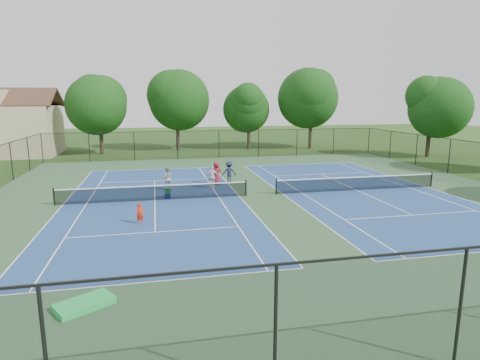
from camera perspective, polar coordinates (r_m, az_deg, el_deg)
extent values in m
plane|color=#234716|center=(26.98, 3.02, -2.15)|extent=(140.00, 140.00, 0.00)
cube|color=#294A2C|center=(26.98, 3.02, -2.15)|extent=(36.00, 36.00, 0.01)
cube|color=navy|center=(26.10, -12.02, -2.83)|extent=(10.97, 23.77, 0.00)
cube|color=white|center=(37.74, -12.07, 1.52)|extent=(10.97, 0.06, 0.00)
cube|color=white|center=(14.84, -11.88, -13.93)|extent=(10.97, 0.06, 0.00)
cube|color=white|center=(26.71, -23.88, -3.24)|extent=(0.06, 23.77, 0.00)
cube|color=white|center=(26.63, -0.13, -2.29)|extent=(0.06, 23.77, 0.00)
cube|color=white|center=(26.45, -20.97, -3.15)|extent=(0.06, 23.77, 0.00)
cube|color=white|center=(26.39, -3.05, -2.43)|extent=(0.06, 23.77, 0.00)
cube|color=white|center=(32.35, -12.05, -0.10)|extent=(8.23, 0.06, 0.00)
cube|color=white|center=(19.95, -11.97, -7.25)|extent=(8.23, 0.06, 0.00)
cube|color=white|center=(26.10, -12.02, -2.82)|extent=(0.06, 12.80, 0.00)
cylinder|color=black|center=(26.69, -24.94, -2.18)|extent=(0.10, 0.10, 1.07)
cylinder|color=black|center=(26.61, 0.85, -1.15)|extent=(0.10, 0.10, 1.07)
cube|color=black|center=(25.99, -12.06, -1.85)|extent=(11.90, 0.01, 0.90)
cube|color=white|center=(25.89, -12.10, -0.81)|extent=(11.90, 0.04, 0.07)
cube|color=navy|center=(29.53, 16.26, -1.40)|extent=(10.97, 23.77, 0.00)
cube|color=white|center=(40.19, 8.31, 2.24)|extent=(10.97, 0.06, 0.00)
cube|color=white|center=(27.40, 6.08, -1.96)|extent=(0.06, 23.77, 0.00)
cube|color=white|center=(32.46, 24.84, -0.87)|extent=(0.06, 23.77, 0.00)
cube|color=white|center=(27.84, 8.77, -1.82)|extent=(0.06, 23.77, 0.00)
cube|color=white|center=(31.67, 22.85, -0.99)|extent=(0.06, 23.77, 0.00)
cube|color=white|center=(35.18, 11.38, 0.84)|extent=(8.23, 0.06, 0.00)
cube|color=white|center=(24.26, 23.37, -4.60)|extent=(8.23, 0.06, 0.00)
cube|color=white|center=(29.53, 16.26, -1.39)|extent=(0.06, 12.80, 0.00)
cylinder|color=black|center=(27.14, 5.17, -0.94)|extent=(0.10, 0.10, 1.07)
cylinder|color=black|center=(32.64, 25.57, 0.07)|extent=(0.10, 0.10, 1.07)
cube|color=black|center=(29.44, 16.31, -0.52)|extent=(11.90, 0.01, 0.90)
cube|color=white|center=(29.35, 16.36, 0.39)|extent=(11.90, 0.04, 0.07)
cylinder|color=black|center=(45.01, -26.34, 4.06)|extent=(0.08, 0.08, 3.00)
cylinder|color=black|center=(44.11, -20.66, 4.38)|extent=(0.08, 0.08, 3.00)
cylinder|color=black|center=(43.65, -14.80, 4.67)|extent=(0.08, 0.08, 3.00)
cylinder|color=black|center=(9.03, -25.89, -21.95)|extent=(0.08, 0.08, 3.00)
cylinder|color=black|center=(43.66, -8.88, 4.91)|extent=(0.08, 0.08, 3.00)
cylinder|color=black|center=(9.06, 5.05, -20.62)|extent=(0.08, 0.08, 3.00)
cylinder|color=black|center=(44.13, -3.01, 5.10)|extent=(0.08, 0.08, 3.00)
cylinder|color=black|center=(11.10, 28.81, -15.72)|extent=(0.08, 0.08, 3.00)
cylinder|color=black|center=(45.04, 2.68, 5.23)|extent=(0.08, 0.08, 3.00)
cylinder|color=black|center=(46.38, 8.09, 5.30)|extent=(0.08, 0.08, 3.00)
cylinder|color=black|center=(48.10, 13.15, 5.33)|extent=(0.08, 0.08, 3.00)
cylinder|color=black|center=(50.17, 17.84, 5.32)|extent=(0.08, 0.08, 3.00)
cylinder|color=black|center=(39.10, 27.61, 3.01)|extent=(0.08, 0.08, 3.00)
cylinder|color=black|center=(42.63, 23.80, 3.93)|extent=(0.08, 0.08, 3.00)
cylinder|color=black|center=(36.43, -29.74, 2.29)|extent=(0.08, 0.08, 3.00)
cylinder|color=black|center=(46.33, 20.58, 4.69)|extent=(0.08, 0.08, 3.00)
cylinder|color=black|center=(40.70, -27.86, 3.27)|extent=(0.08, 0.08, 3.00)
cube|color=black|center=(44.13, -3.01, 5.10)|extent=(36.00, 0.01, 3.00)
cube|color=black|center=(43.99, -3.03, 7.04)|extent=(36.00, 0.05, 0.05)
cube|color=black|center=(11.10, 28.81, -15.72)|extent=(36.00, 0.01, 3.00)
cube|color=black|center=(10.54, 29.59, -8.39)|extent=(36.00, 0.05, 0.05)
cylinder|color=#2D2116|center=(49.91, -19.12, 5.67)|extent=(0.44, 0.44, 3.78)
sphere|color=#14370F|center=(49.72, -19.40, 9.98)|extent=(6.80, 6.80, 6.80)
sphere|color=#14370F|center=(49.72, -19.45, 10.74)|extent=(5.58, 5.58, 5.58)
sphere|color=#14370F|center=(49.72, -19.51, 11.50)|extent=(4.35, 4.35, 4.35)
cylinder|color=#2D2116|center=(51.58, -8.84, 6.52)|extent=(0.44, 0.44, 4.14)
sphere|color=#14370F|center=(51.41, -8.99, 11.14)|extent=(7.60, 7.60, 7.60)
sphere|color=#14370F|center=(51.41, -9.01, 11.84)|extent=(6.23, 6.23, 6.23)
sphere|color=#14370F|center=(51.42, -9.03, 12.53)|extent=(4.86, 4.86, 4.86)
cylinder|color=#2D2116|center=(51.90, 1.26, 6.28)|extent=(0.44, 0.44, 3.42)
sphere|color=#14370F|center=(51.72, 1.27, 9.99)|extent=(6.00, 6.00, 6.00)
sphere|color=#14370F|center=(51.70, 1.28, 10.77)|extent=(4.92, 4.92, 4.92)
sphere|color=#14370F|center=(51.70, 1.28, 11.55)|extent=(3.84, 3.84, 3.84)
cylinder|color=#2D2116|center=(53.32, 9.97, 6.73)|extent=(0.44, 0.44, 4.32)
sphere|color=#14370F|center=(53.16, 10.13, 11.36)|extent=(7.80, 7.80, 7.80)
sphere|color=#14370F|center=(53.17, 10.15, 12.02)|extent=(6.40, 6.40, 6.40)
sphere|color=#14370F|center=(53.18, 10.18, 12.68)|extent=(4.99, 4.99, 4.99)
cylinder|color=#2D2116|center=(49.56, 25.20, 5.07)|extent=(0.44, 0.44, 3.60)
sphere|color=#14370F|center=(49.36, 25.56, 9.24)|extent=(6.60, 6.60, 6.60)
sphere|color=#14370F|center=(49.36, 25.63, 10.02)|extent=(5.41, 5.41, 5.41)
sphere|color=#14370F|center=(49.36, 25.69, 10.80)|extent=(4.22, 4.22, 4.22)
cube|color=tan|center=(52.99, -29.89, 6.07)|extent=(10.00, 8.00, 5.60)
cube|color=tan|center=(52.87, -30.29, 10.03)|extent=(1.20, 8.00, 1.76)
cube|color=#422B1E|center=(50.97, -31.00, 10.08)|extent=(10.80, 4.10, 2.15)
cube|color=#422B1E|center=(54.78, -29.65, 10.19)|extent=(10.80, 4.10, 2.15)
imported|color=red|center=(21.31, -14.01, -4.65)|extent=(0.45, 0.36, 1.09)
imported|color=#9B9A9D|center=(28.85, -10.31, 0.25)|extent=(0.82, 0.64, 1.67)
imported|color=silver|center=(28.95, -3.99, 0.46)|extent=(1.05, 0.64, 1.68)
imported|color=#1B203D|center=(30.89, -1.56, 1.14)|extent=(1.12, 0.72, 1.64)
imported|color=maroon|center=(30.32, -3.36, 1.01)|extent=(0.88, 0.60, 1.72)
cube|color=navy|center=(26.46, -10.28, -2.24)|extent=(0.39, 0.35, 0.32)
cube|color=green|center=(26.38, -10.31, -1.49)|extent=(0.37, 0.33, 0.39)
cube|color=green|center=(13.79, -21.25, -16.10)|extent=(1.92, 1.67, 0.20)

